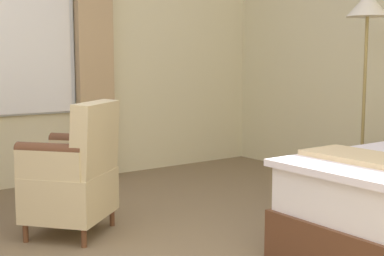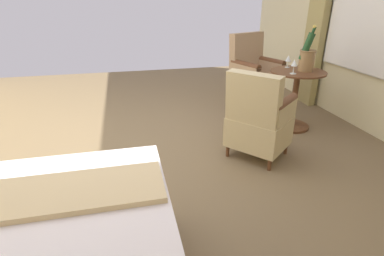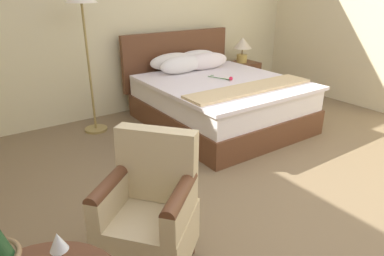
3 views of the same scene
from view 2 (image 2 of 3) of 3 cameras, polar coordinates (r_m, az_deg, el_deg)
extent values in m
plane|color=#796445|center=(3.16, -12.25, -5.39)|extent=(7.78, 7.78, 0.00)
cube|color=tan|center=(4.77, 23.09, 20.20)|extent=(0.10, 0.36, 2.71)
cylinder|color=brown|center=(3.98, 18.23, 0.43)|extent=(0.44, 0.44, 0.03)
cylinder|color=brown|center=(3.86, 18.85, 4.94)|extent=(0.07, 0.07, 0.69)
cylinder|color=brown|center=(3.77, 19.57, 10.05)|extent=(0.64, 0.64, 0.02)
cylinder|color=#947147|center=(3.77, 21.00, 11.83)|extent=(0.17, 0.17, 0.23)
torus|color=#947147|center=(3.75, 21.27, 13.57)|extent=(0.19, 0.19, 0.02)
cylinder|color=white|center=(3.76, 21.22, 13.27)|extent=(0.15, 0.15, 0.03)
cylinder|color=#1E4723|center=(3.74, 21.05, 14.29)|extent=(0.15, 0.10, 0.32)
cylinder|color=#193D1E|center=(3.74, 22.21, 16.92)|extent=(0.05, 0.04, 0.08)
sphere|color=gold|center=(3.73, 22.29, 17.43)|extent=(0.04, 0.04, 0.04)
cylinder|color=white|center=(3.92, 17.69, 10.97)|extent=(0.06, 0.06, 0.01)
cylinder|color=white|center=(3.91, 17.76, 11.51)|extent=(0.01, 0.01, 0.07)
cone|color=white|center=(3.90, 17.89, 12.53)|extent=(0.07, 0.07, 0.07)
cylinder|color=white|center=(3.61, 18.68, 9.79)|extent=(0.07, 0.07, 0.01)
cylinder|color=white|center=(3.60, 18.77, 10.48)|extent=(0.01, 0.01, 0.08)
cone|color=white|center=(3.58, 18.94, 11.70)|extent=(0.07, 0.07, 0.07)
cylinder|color=brown|center=(3.27, 17.42, -3.72)|extent=(0.04, 0.04, 0.12)
cylinder|color=brown|center=(3.42, 10.31, -1.69)|extent=(0.04, 0.04, 0.12)
cylinder|color=brown|center=(2.93, 14.55, -6.74)|extent=(0.04, 0.04, 0.12)
cylinder|color=brown|center=(3.10, 6.81, -4.30)|extent=(0.04, 0.04, 0.12)
cube|color=#CBB788|center=(3.08, 12.60, -0.54)|extent=(0.72, 0.73, 0.30)
cube|color=#CBB788|center=(2.78, 11.58, 5.43)|extent=(0.44, 0.49, 0.48)
cube|color=#CBB788|center=(2.93, 17.03, 2.87)|extent=(0.40, 0.36, 0.19)
cylinder|color=brown|center=(2.90, 17.25, 4.57)|extent=(0.40, 0.36, 0.09)
cube|color=#CBB788|center=(3.10, 9.51, 4.69)|extent=(0.40, 0.36, 0.19)
cylinder|color=brown|center=(3.07, 9.62, 6.33)|extent=(0.40, 0.36, 0.09)
cylinder|color=brown|center=(4.16, 11.47, 3.17)|extent=(0.04, 0.04, 0.16)
cylinder|color=brown|center=(4.51, 15.96, 4.33)|extent=(0.04, 0.04, 0.16)
cylinder|color=brown|center=(4.48, 7.32, 4.96)|extent=(0.04, 0.04, 0.16)
cylinder|color=brown|center=(4.81, 11.82, 5.94)|extent=(0.04, 0.04, 0.16)
cube|color=tan|center=(4.42, 11.90, 7.43)|extent=(0.73, 0.71, 0.30)
cube|color=tan|center=(4.47, 10.33, 13.64)|extent=(0.57, 0.34, 0.60)
cube|color=tan|center=(4.18, 10.05, 10.29)|extent=(0.26, 0.50, 0.22)
cylinder|color=brown|center=(4.15, 10.16, 11.74)|extent=(0.26, 0.50, 0.09)
cube|color=tan|center=(4.51, 14.53, 10.89)|extent=(0.26, 0.50, 0.22)
cylinder|color=brown|center=(4.49, 14.67, 12.24)|extent=(0.26, 0.50, 0.09)
camera|label=1|loc=(4.43, -41.86, 13.54)|focal=50.00mm
camera|label=3|loc=(4.55, 14.79, 25.45)|focal=32.00mm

